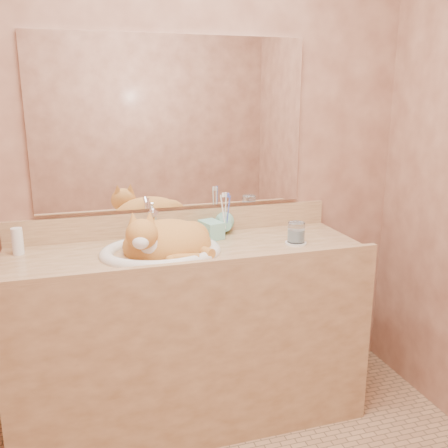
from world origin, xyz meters
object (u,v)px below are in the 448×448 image
object	(u,v)px
vanity_counter	(189,335)
cat	(165,240)
toothbrush_cup	(226,227)
water_glass	(296,232)
sink_basin	(161,235)
soap_dispenser	(218,222)

from	to	relation	value
vanity_counter	cat	world-z (taller)	cat
toothbrush_cup	water_glass	bearing A→B (deg)	-40.49
vanity_counter	sink_basin	distance (m)	0.52
vanity_counter	sink_basin	xyz separation A→B (m)	(-0.12, -0.02, 0.51)
cat	water_glass	size ratio (longest dim) A/B	4.23
vanity_counter	water_glass	world-z (taller)	water_glass
cat	water_glass	bearing A→B (deg)	1.97
cat	toothbrush_cup	xyz separation A→B (m)	(0.34, 0.19, -0.02)
sink_basin	vanity_counter	bearing A→B (deg)	12.43
vanity_counter	soap_dispenser	distance (m)	0.55
soap_dispenser	water_glass	world-z (taller)	soap_dispenser
soap_dispenser	water_glass	bearing A→B (deg)	-39.97
sink_basin	cat	distance (m)	0.03
sink_basin	water_glass	distance (m)	0.63
vanity_counter	toothbrush_cup	distance (m)	0.55
water_glass	sink_basin	bearing A→B (deg)	175.48
sink_basin	soap_dispenser	world-z (taller)	soap_dispenser
sink_basin	water_glass	xyz separation A→B (m)	(0.62, -0.05, -0.02)
soap_dispenser	sink_basin	bearing A→B (deg)	-174.76
sink_basin	cat	size ratio (longest dim) A/B	1.32
toothbrush_cup	cat	bearing A→B (deg)	-150.86
soap_dispenser	cat	bearing A→B (deg)	-172.43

